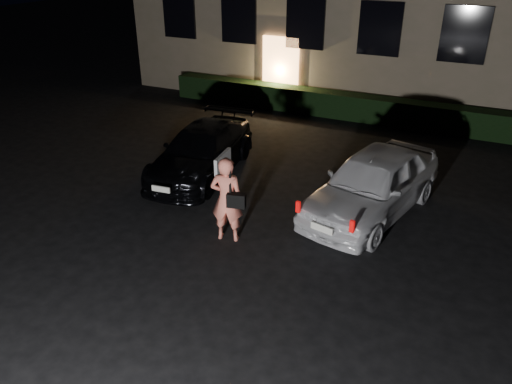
% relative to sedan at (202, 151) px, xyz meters
% --- Properties ---
extents(ground, '(80.00, 80.00, 0.00)m').
position_rel_sedan_xyz_m(ground, '(2.91, -4.31, -0.62)').
color(ground, black).
rests_on(ground, ground).
extents(hedge, '(15.00, 0.70, 0.85)m').
position_rel_sedan_xyz_m(hedge, '(2.91, 6.19, -0.20)').
color(hedge, black).
rests_on(hedge, ground).
extents(sedan, '(2.21, 4.47, 1.24)m').
position_rel_sedan_xyz_m(sedan, '(0.00, 0.00, 0.00)').
color(sedan, black).
rests_on(sedan, ground).
extents(hatch, '(2.67, 4.59, 1.47)m').
position_rel_sedan_xyz_m(hatch, '(4.60, -0.23, 0.11)').
color(hatch, white).
rests_on(hatch, ground).
extents(man, '(0.83, 0.59, 1.84)m').
position_rel_sedan_xyz_m(man, '(2.20, -2.63, 0.30)').
color(man, '#ED7964').
rests_on(man, ground).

